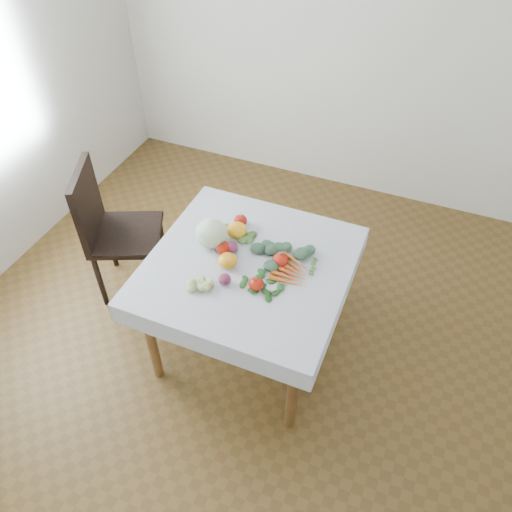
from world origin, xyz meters
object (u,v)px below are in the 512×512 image
at_px(heirloom_back, 237,230).
at_px(carrot_bunch, 290,271).
at_px(table, 249,276).
at_px(chair, 110,225).
at_px(cabbage, 212,233).

distance_m(heirloom_back, carrot_bunch, 0.43).
bearing_deg(table, chair, 172.37).
bearing_deg(cabbage, carrot_bunch, -5.69).
xyz_separation_m(chair, heirloom_back, (0.92, 0.05, 0.22)).
distance_m(chair, heirloom_back, 0.95).
bearing_deg(carrot_bunch, table, -175.16).
xyz_separation_m(cabbage, carrot_bunch, (0.50, -0.05, -0.07)).
height_order(heirloom_back, carrot_bunch, heirloom_back).
height_order(chair, cabbage, chair).
xyz_separation_m(heirloom_back, carrot_bunch, (0.40, -0.17, -0.03)).
bearing_deg(chair, carrot_bunch, -5.39).
height_order(cabbage, carrot_bunch, cabbage).
xyz_separation_m(cabbage, heirloom_back, (0.10, 0.12, -0.04)).
bearing_deg(heirloom_back, chair, -177.06).
relative_size(cabbage, carrot_bunch, 0.79).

